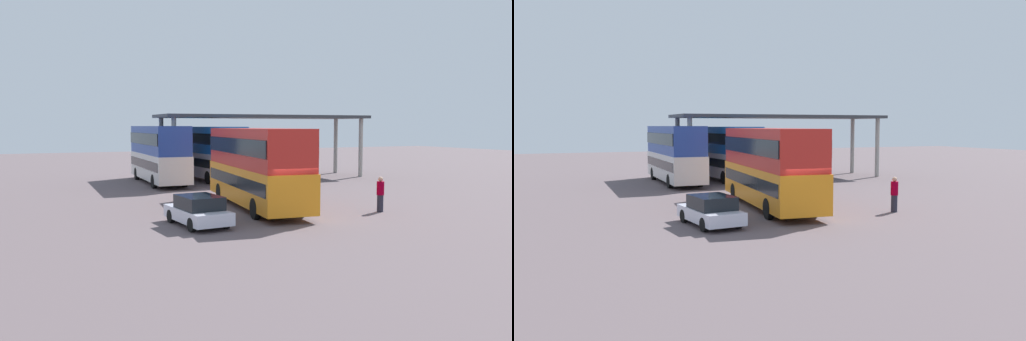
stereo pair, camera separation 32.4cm
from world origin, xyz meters
TOP-DOWN VIEW (x-y plane):
  - ground_plane at (0.00, 0.00)m, footprint 140.00×140.00m
  - double_decker_main at (0.26, 4.20)m, footprint 3.63×10.98m
  - parked_hatchback at (-4.19, 0.53)m, footprint 2.09×4.05m
  - double_decker_near_canopy at (-1.53, 18.28)m, footprint 2.67×10.57m
  - double_decker_mid_row at (2.57, 19.76)m, footprint 3.39×11.69m
  - depot_canopy at (7.47, 18.44)m, footprint 17.75×5.56m
  - pedestrian_waiting at (5.45, 0.30)m, footprint 0.38×0.38m

SIDE VIEW (x-z plane):
  - ground_plane at x=0.00m, z-range 0.00..0.00m
  - parked_hatchback at x=-4.19m, z-range 0.00..1.35m
  - pedestrian_waiting at x=5.45m, z-range 0.00..1.81m
  - double_decker_main at x=0.26m, z-range 0.20..4.45m
  - double_decker_mid_row at x=2.57m, z-range 0.21..4.53m
  - double_decker_near_canopy at x=-1.53m, z-range 0.21..4.58m
  - depot_canopy at x=7.47m, z-range 2.25..7.52m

